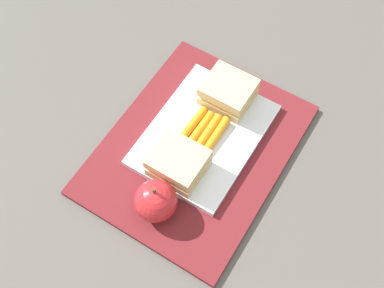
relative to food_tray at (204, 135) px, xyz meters
name	(u,v)px	position (x,y,z in m)	size (l,w,h in m)	color
ground_plane	(196,151)	(0.03, 0.00, -0.02)	(2.40, 2.40, 0.00)	#56514C
lunchbag_mat	(196,149)	(0.03, 0.00, -0.01)	(0.36, 0.28, 0.01)	maroon
food_tray	(204,135)	(0.00, 0.00, 0.00)	(0.23, 0.17, 0.01)	white
sandwich_half_left	(228,92)	(-0.08, 0.00, 0.03)	(0.07, 0.08, 0.04)	#DBC189
sandwich_half_right	(178,163)	(0.08, 0.00, 0.03)	(0.07, 0.08, 0.04)	#DBC189
carrot_sticks_bundle	(204,131)	(0.00, 0.00, 0.01)	(0.08, 0.06, 0.02)	orange
apple	(156,201)	(0.15, 0.01, 0.03)	(0.07, 0.07, 0.08)	red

